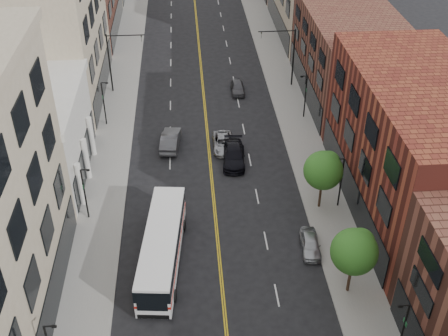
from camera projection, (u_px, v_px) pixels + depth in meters
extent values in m
cube|color=gray|center=(112.00, 149.00, 57.89)|extent=(4.00, 110.00, 0.15)
cube|color=gray|center=(303.00, 141.00, 59.11)|extent=(4.00, 110.00, 0.15)
cube|color=silver|center=(27.00, 140.00, 51.94)|extent=(10.00, 14.00, 8.00)
cube|color=tan|center=(50.00, 22.00, 62.98)|extent=(10.00, 20.00, 18.00)
cube|color=maroon|center=(416.00, 147.00, 47.15)|extent=(10.00, 22.00, 12.00)
cube|color=brown|center=(350.00, 57.00, 64.89)|extent=(10.00, 20.00, 10.00)
cylinder|color=black|center=(349.00, 278.00, 41.14)|extent=(0.22, 0.22, 2.50)
sphere|color=#205A19|center=(354.00, 252.00, 39.62)|extent=(3.40, 3.40, 3.40)
sphere|color=#205A19|center=(361.00, 242.00, 39.69)|extent=(2.04, 2.04, 2.04)
cylinder|color=black|center=(320.00, 195.00, 49.31)|extent=(0.22, 0.22, 2.50)
sphere|color=#205A19|center=(323.00, 170.00, 47.80)|extent=(3.40, 3.40, 3.40)
sphere|color=#205A19|center=(329.00, 163.00, 47.86)|extent=(2.04, 2.04, 2.04)
cylinder|color=black|center=(50.00, 326.00, 32.87)|extent=(0.70, 0.10, 0.10)
cube|color=black|center=(54.00, 326.00, 32.92)|extent=(0.28, 0.14, 0.14)
cylinder|color=black|center=(85.00, 194.00, 47.36)|extent=(0.14, 0.14, 5.00)
cylinder|color=black|center=(85.00, 170.00, 45.95)|extent=(0.70, 0.10, 0.10)
cube|color=black|center=(88.00, 170.00, 45.99)|extent=(0.28, 0.14, 0.14)
cube|color=#19592D|center=(83.00, 186.00, 46.85)|extent=(0.04, 0.55, 0.35)
cylinder|color=black|center=(104.00, 104.00, 60.44)|extent=(0.14, 0.14, 5.00)
cylinder|color=black|center=(104.00, 83.00, 59.03)|extent=(0.70, 0.10, 0.10)
cube|color=black|center=(107.00, 83.00, 59.07)|extent=(0.28, 0.14, 0.14)
cube|color=#19592D|center=(103.00, 96.00, 59.92)|extent=(0.04, 0.55, 0.35)
cylinder|color=black|center=(402.00, 332.00, 35.62)|extent=(0.14, 0.14, 5.00)
cylinder|color=black|center=(404.00, 305.00, 34.17)|extent=(0.70, 0.10, 0.10)
cube|color=black|center=(400.00, 306.00, 34.18)|extent=(0.28, 0.14, 0.14)
cube|color=#19592D|center=(405.00, 322.00, 35.11)|extent=(0.04, 0.55, 0.35)
cylinder|color=black|center=(341.00, 183.00, 48.70)|extent=(0.14, 0.14, 5.00)
cylinder|color=black|center=(340.00, 159.00, 47.25)|extent=(0.70, 0.10, 0.10)
cube|color=black|center=(337.00, 160.00, 47.26)|extent=(0.28, 0.14, 0.14)
cube|color=#19592D|center=(342.00, 174.00, 48.19)|extent=(0.04, 0.55, 0.35)
cylinder|color=black|center=(305.00, 97.00, 61.78)|extent=(0.14, 0.14, 5.00)
cylinder|color=black|center=(304.00, 76.00, 60.33)|extent=(0.70, 0.10, 0.10)
cube|color=black|center=(302.00, 77.00, 60.34)|extent=(0.28, 0.14, 0.14)
cube|color=#19592D|center=(306.00, 89.00, 61.26)|extent=(0.04, 0.55, 0.35)
cylinder|color=black|center=(110.00, 63.00, 66.35)|extent=(0.18, 0.18, 7.20)
cylinder|color=black|center=(125.00, 35.00, 64.54)|extent=(4.40, 0.12, 0.12)
imported|color=black|center=(141.00, 38.00, 64.87)|extent=(0.15, 0.18, 0.90)
cylinder|color=black|center=(293.00, 58.00, 67.69)|extent=(0.18, 0.18, 7.20)
cylinder|color=black|center=(277.00, 31.00, 65.61)|extent=(4.40, 0.12, 0.12)
imported|color=black|center=(261.00, 35.00, 65.73)|extent=(0.15, 0.18, 0.90)
cube|color=white|center=(162.00, 247.00, 43.55)|extent=(3.74, 11.93, 2.84)
cube|color=black|center=(162.00, 240.00, 43.16)|extent=(3.78, 11.98, 1.03)
cube|color=#A6150B|center=(163.00, 250.00, 43.72)|extent=(3.78, 11.98, 0.22)
cube|color=black|center=(152.00, 303.00, 38.59)|extent=(2.15, 0.28, 1.56)
cylinder|color=black|center=(139.00, 295.00, 41.03)|extent=(0.37, 0.96, 0.94)
cylinder|color=black|center=(174.00, 296.00, 40.97)|extent=(0.37, 0.96, 0.94)
cylinder|color=black|center=(153.00, 225.00, 47.44)|extent=(0.37, 0.96, 0.94)
cylinder|color=black|center=(184.00, 225.00, 47.38)|extent=(0.37, 0.96, 0.94)
imported|color=#A1A4A8|center=(310.00, 244.00, 45.27)|extent=(1.75, 3.82, 1.27)
imported|color=#434448|center=(170.00, 140.00, 57.89)|extent=(2.31, 5.17, 1.65)
imported|color=black|center=(234.00, 155.00, 55.60)|extent=(2.54, 5.49, 1.55)
imported|color=#96979D|center=(223.00, 143.00, 57.74)|extent=(2.18, 4.60, 1.27)
imported|color=#47464B|center=(238.00, 87.00, 67.99)|extent=(1.60, 3.91, 1.33)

